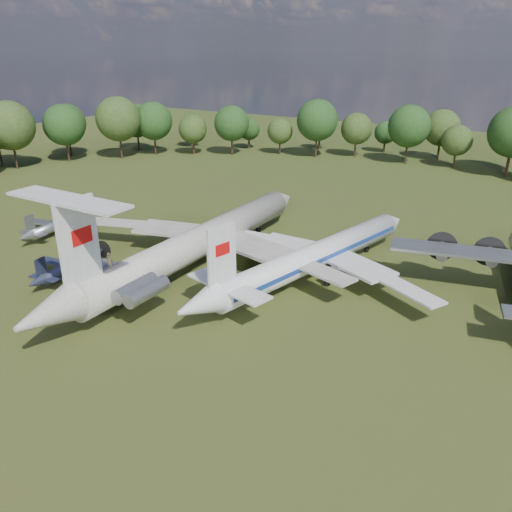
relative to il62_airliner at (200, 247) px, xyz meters
The scene contains 6 objects.
ground 3.77m from the il62_airliner, 34.82° to the left, with size 300.00×300.00×0.00m, color #203F15.
il62_airliner is the anchor object (origin of this frame).
tu104_jet 15.76m from the il62_airliner, 20.08° to the left, with size 35.29×47.05×4.70m, color white, non-canonical shape.
small_prop_west 17.11m from the il62_airliner, 136.10° to the right, with size 10.83×14.77×2.17m, color #161A31, non-canonical shape.
small_prop_northwest 27.68m from the il62_airliner, behind, with size 11.91×16.24×2.38m, color #9C9EA4, non-canonical shape.
person_on_il62 16.39m from the il62_airliner, 88.05° to the right, with size 0.68×0.45×1.86m, color #99794E.
Camera 1 is at (38.54, -50.13, 27.53)m, focal length 35.00 mm.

